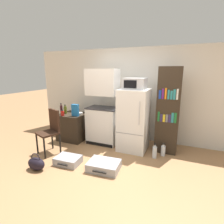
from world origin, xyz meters
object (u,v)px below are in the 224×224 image
water_bottle_front (163,151)px  handbag (36,164)px  refrigerator (134,120)px  water_bottle_middle (155,152)px  kitchen_hutch (103,110)px  microwave (135,84)px  bottle_wine_dark (61,110)px  chair (51,128)px  bookshelf (168,111)px  side_table (73,126)px  suitcase_small_flat (68,160)px  bottle_ketchup_red (63,113)px  bowl (80,113)px  suitcase_large_flat (104,166)px  cereal_box (75,110)px  bottle_olive_oil (65,110)px

water_bottle_front → handbag: bearing=-144.8°
refrigerator → water_bottle_middle: (0.56, -0.26, -0.58)m
kitchen_hutch → microwave: size_ratio=3.85×
microwave → bottle_wine_dark: 2.05m
chair → bookshelf: bearing=44.7°
side_table → kitchen_hutch: bearing=5.7°
water_bottle_front → kitchen_hutch: bearing=174.1°
water_bottle_middle → bottle_wine_dark: bearing=178.3°
kitchen_hutch → suitcase_small_flat: size_ratio=3.67×
chair → bottle_ketchup_red: bearing=124.8°
bowl → bottle_ketchup_red: bearing=-134.1°
side_table → microwave: (1.68, 0.01, 1.20)m
suitcase_small_flat → bookshelf: bearing=34.4°
side_table → kitchen_hutch: 1.00m
suitcase_large_flat → bookshelf: bearing=47.7°
cereal_box → water_bottle_front: cereal_box is taller
bookshelf → chair: size_ratio=1.93×
refrigerator → bottle_olive_oil: refrigerator is taller
bowl → water_bottle_middle: 2.15m
bookshelf → bottle_ketchup_red: bearing=-170.1°
bookshelf → water_bottle_front: size_ratio=6.69×
bottle_ketchup_red → water_bottle_middle: (2.36, 0.02, -0.63)m
refrigerator → suitcase_small_flat: size_ratio=2.80×
side_table → bookshelf: bearing=4.2°
side_table → chair: size_ratio=0.71×
microwave → suitcase_large_flat: bearing=-102.5°
refrigerator → bottle_ketchup_red: (-1.80, -0.28, 0.05)m
bottle_wine_dark → cereal_box: 0.42m
side_table → refrigerator: 1.72m
bottle_olive_oil → bowl: (0.39, 0.09, -0.08)m
bottle_wine_dark → bottle_olive_oil: 0.14m
suitcase_large_flat → bottle_wine_dark: bearing=146.4°
microwave → suitcase_large_flat: (-0.25, -1.10, -1.47)m
bottle_olive_oil → water_bottle_middle: size_ratio=0.75×
bowl → chair: (-0.16, -0.92, -0.14)m
suitcase_small_flat → handbag: 0.59m
bottle_ketchup_red → suitcase_large_flat: bottle_ketchup_red is taller
bottle_wine_dark → handbag: 1.65m
bookshelf → water_bottle_front: (-0.02, -0.25, -0.84)m
microwave → water_bottle_middle: microwave is taller
suitcase_small_flat → water_bottle_middle: bearing=27.3°
bookshelf → bottle_ketchup_red: size_ratio=13.13×
handbag → refrigerator: bearing=48.2°
water_bottle_front → bookshelf: bearing=86.0°
microwave → suitcase_small_flat: bearing=-130.3°
suitcase_small_flat → cereal_box: bearing=111.9°
refrigerator → bottle_olive_oil: size_ratio=5.94×
water_bottle_middle → water_bottle_front: bearing=46.8°
chair → bottle_wine_dark: bearing=131.2°
chair → water_bottle_middle: bearing=36.9°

